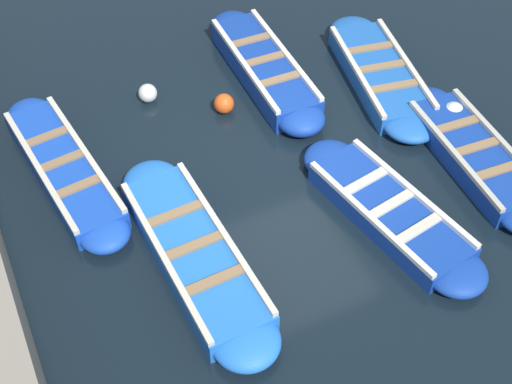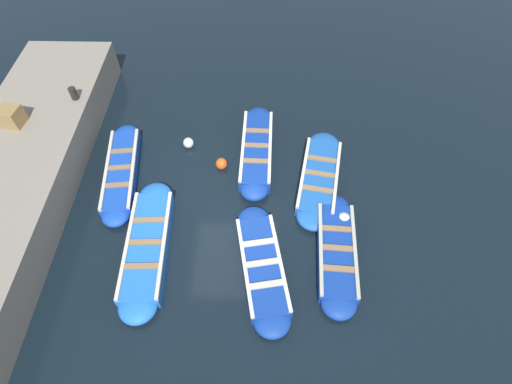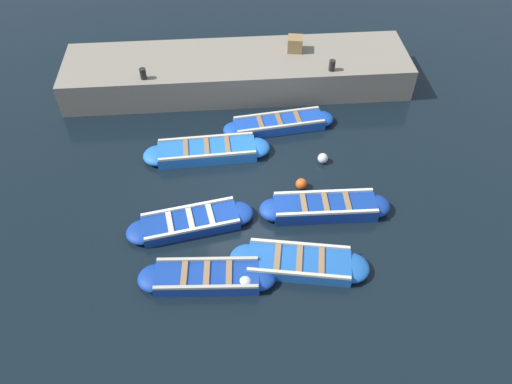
{
  "view_description": "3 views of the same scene",
  "coord_description": "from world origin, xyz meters",
  "views": [
    {
      "loc": [
        -3.62,
        -6.51,
        7.52
      ],
      "look_at": [
        -0.83,
        -0.64,
        0.4
      ],
      "focal_mm": 50.0,
      "sensor_mm": 36.0,
      "label": 1
    },
    {
      "loc": [
        0.7,
        -5.63,
        8.38
      ],
      "look_at": [
        0.58,
        0.51,
        0.2
      ],
      "focal_mm": 28.0,
      "sensor_mm": 36.0,
      "label": 2
    },
    {
      "loc": [
        9.12,
        -0.53,
        9.98
      ],
      "look_at": [
        0.04,
        0.19,
        0.39
      ],
      "focal_mm": 35.0,
      "sensor_mm": 36.0,
      "label": 3
    }
  ],
  "objects": [
    {
      "name": "ground_plane",
      "position": [
        0.0,
        0.0,
        0.0
      ],
      "size": [
        120.0,
        120.0,
        0.0
      ],
      "primitive_type": "plane",
      "color": "black"
    },
    {
      "name": "boat_outer_right",
      "position": [
        2.47,
        -1.15,
        0.16
      ],
      "size": [
        1.0,
        3.29,
        0.38
      ],
      "color": "navy",
      "rests_on": "ground"
    },
    {
      "name": "boat_inner_gap",
      "position": [
        -3.04,
        1.16,
        0.16
      ],
      "size": [
        1.12,
        3.58,
        0.37
      ],
      "color": "#1947B7",
      "rests_on": "ground"
    },
    {
      "name": "boat_outer_left",
      "position": [
        0.56,
        1.97,
        0.19
      ],
      "size": [
        0.89,
        3.48,
        0.44
      ],
      "color": "navy",
      "rests_on": "ground"
    },
    {
      "name": "boat_mid_row",
      "position": [
        -1.93,
        -1.1,
        0.17
      ],
      "size": [
        1.04,
        3.76,
        0.4
      ],
      "color": "blue",
      "rests_on": "ground"
    },
    {
      "name": "boat_broadside",
      "position": [
        2.24,
        1.05,
        0.16
      ],
      "size": [
        1.46,
        3.46,
        0.37
      ],
      "color": "#1E59AD",
      "rests_on": "ground"
    },
    {
      "name": "boat_far_corner",
      "position": [
        0.76,
        -1.55,
        0.15
      ],
      "size": [
        1.37,
        3.39,
        0.36
      ],
      "color": "navy",
      "rests_on": "ground"
    },
    {
      "name": "quay_wall",
      "position": [
        -5.46,
        0.0,
        0.55
      ],
      "size": [
        2.67,
        11.45,
        1.09
      ],
      "color": "gray",
      "rests_on": "ground"
    },
    {
      "name": "bollard_mid_north",
      "position": [
        -4.48,
        2.98,
        1.27
      ],
      "size": [
        0.2,
        0.2,
        0.35
      ],
      "primitive_type": "cylinder",
      "color": "black",
      "rests_on": "quay_wall"
    },
    {
      "name": "wooden_crate",
      "position": [
        -5.76,
        1.96,
        1.34
      ],
      "size": [
        0.56,
        0.56,
        0.49
      ],
      "primitive_type": "cube",
      "rotation": [
        0.0,
        0.0,
        1.41
      ],
      "color": "olive",
      "rests_on": "quay_wall"
    },
    {
      "name": "buoy_orange_near",
      "position": [
        -1.38,
        2.26,
        0.15
      ],
      "size": [
        0.3,
        0.3,
        0.3
      ],
      "primitive_type": "sphere",
      "color": "silver",
      "rests_on": "ground"
    },
    {
      "name": "buoy_yellow_far",
      "position": [
        -0.38,
        1.49,
        0.16
      ],
      "size": [
        0.32,
        0.32,
        0.32
      ],
      "primitive_type": "sphere",
      "color": "#E05119",
      "rests_on": "ground"
    },
    {
      "name": "buoy_white_drifting",
      "position": [
        2.73,
        -0.27,
        0.18
      ],
      "size": [
        0.36,
        0.36,
        0.36
      ],
      "primitive_type": "sphere",
      "color": "silver",
      "rests_on": "ground"
    }
  ]
}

